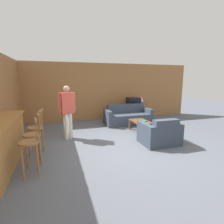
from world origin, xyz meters
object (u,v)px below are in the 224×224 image
at_px(couch_far, 128,117).
at_px(tv, 134,102).
at_px(bar_chair_mid, 33,139).
at_px(coffee_table, 141,123).
at_px(bar_chair_far, 36,131).
at_px(tv_unit, 133,113).
at_px(bar_chair_near, 30,147).
at_px(armchair_near, 160,134).
at_px(person_by_window, 67,109).
at_px(table_lamp, 141,99).
at_px(book_on_table, 144,121).

height_order(couch_far, tv, tv).
bearing_deg(bar_chair_mid, coffee_table, 24.51).
xyz_separation_m(bar_chair_far, coffee_table, (3.36, 0.94, -0.25)).
height_order(bar_chair_mid, couch_far, bar_chair_mid).
distance_m(couch_far, tv_unit, 1.10).
relative_size(bar_chair_far, coffee_table, 1.27).
bearing_deg(bar_chair_near, armchair_near, 12.59).
bearing_deg(person_by_window, table_lamp, 30.38).
distance_m(bar_chair_far, coffee_table, 3.50).
distance_m(bar_chair_far, tv, 5.05).
distance_m(bar_chair_near, bar_chair_mid, 0.49).
xyz_separation_m(bar_chair_near, coffee_table, (3.36, 2.02, -0.25)).
xyz_separation_m(bar_chair_near, book_on_table, (3.44, 1.92, -0.18)).
xyz_separation_m(bar_chair_mid, couch_far, (3.36, 2.76, -0.29)).
height_order(coffee_table, book_on_table, book_on_table).
relative_size(book_on_table, person_by_window, 0.15).
relative_size(bar_chair_far, couch_far, 0.57).
height_order(tv_unit, book_on_table, tv_unit).
xyz_separation_m(bar_chair_far, book_on_table, (3.44, 0.84, -0.18)).
bearing_deg(couch_far, table_lamp, 39.92).
xyz_separation_m(tv, table_lamp, (0.38, 0.00, 0.14)).
xyz_separation_m(bar_chair_far, tv, (4.03, 3.05, 0.20)).
distance_m(armchair_near, coffee_table, 1.27).
xyz_separation_m(bar_chair_near, armchair_near, (3.34, 0.75, -0.29)).
bearing_deg(coffee_table, tv, 72.32).
distance_m(armchair_near, book_on_table, 1.18).
relative_size(bar_chair_far, book_on_table, 4.34).
relative_size(coffee_table, person_by_window, 0.53).
height_order(coffee_table, person_by_window, person_by_window).
bearing_deg(tv, book_on_table, -104.97).
height_order(bar_chair_near, book_on_table, bar_chair_near).
height_order(bar_chair_near, bar_chair_mid, same).
bearing_deg(couch_far, tv_unit, 52.86).
distance_m(bar_chair_near, table_lamp, 6.05).
bearing_deg(couch_far, bar_chair_far, -147.14).
bearing_deg(bar_chair_far, armchair_near, -5.65).
relative_size(bar_chair_mid, coffee_table, 1.27).
bearing_deg(bar_chair_near, person_by_window, 67.66).
height_order(tv_unit, table_lamp, table_lamp).
bearing_deg(bar_chair_mid, tv_unit, 42.07).
bearing_deg(couch_far, coffee_table, -90.33).
bearing_deg(tv_unit, table_lamp, 0.00).
distance_m(armchair_near, person_by_window, 2.89).
xyz_separation_m(tv_unit, person_by_window, (-3.19, -2.10, 0.67)).
height_order(bar_chair_near, tv, bar_chair_near).
relative_size(tv_unit, person_by_window, 0.65).
xyz_separation_m(armchair_near, tv, (0.69, 3.38, 0.49)).
height_order(bar_chair_mid, coffee_table, bar_chair_mid).
bearing_deg(bar_chair_near, tv_unit, 45.69).
height_order(tv, person_by_window, person_by_window).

